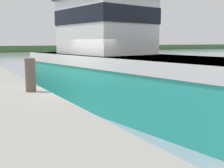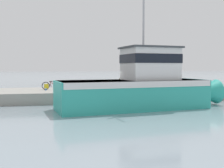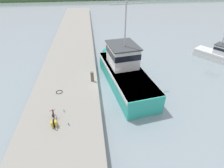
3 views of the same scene
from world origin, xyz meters
name	(u,v)px [view 1 (image 1 of 3)]	position (x,y,z in m)	size (l,w,h in m)	color
ground_plane	(75,112)	(0.00, 0.00, 0.00)	(320.00, 320.00, 0.00)	#84939E
far_shoreline	(93,48)	(30.00, 60.92, 0.73)	(180.00, 5.00, 1.45)	#426638
fishing_boat_main	(115,64)	(1.91, 0.48, 1.57)	(4.80, 12.14, 9.32)	teal
mooring_post	(30,75)	(-1.49, -0.13, 1.39)	(0.32, 0.32, 1.04)	brown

